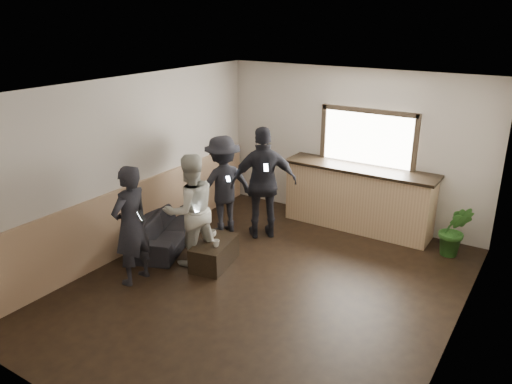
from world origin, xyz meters
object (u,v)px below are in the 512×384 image
Objects in this scene: person_a at (131,225)px; coffee_table at (214,253)px; person_d at (264,183)px; cup_a at (212,234)px; person_b at (191,210)px; bar_counter at (359,194)px; sofa at (168,228)px; cup_b at (216,243)px; person_c at (223,185)px; potted_plant at (455,230)px.

coffee_table is at bearing 145.94° from person_a.
person_d is (0.09, 1.31, 0.78)m from coffee_table.
cup_a is 0.54m from person_b.
bar_counter is at bearing 174.87° from person_b.
person_d reaches higher than coffee_table.
bar_counter reaches higher than sofa.
person_b reaches higher than cup_a.
person_c is (-0.75, 1.22, 0.43)m from cup_b.
cup_a is 1.17m from person_c.
potted_plant is at bearing 37.04° from coffee_table.
person_a is 2.13m from person_c.
person_b is at bearing 158.86° from person_a.
person_a is at bearing 30.97° from person_d.
person_b is 1.01× the size of person_c.
person_a is at bearing -119.23° from bar_counter.
bar_counter reaches higher than person_b.
potted_plant is 3.88m from person_c.
person_b is at bearing -178.56° from cup_b.
bar_counter is 1.56× the size of person_c.
cup_a is 0.08× the size of person_a.
person_a is at bearing -123.27° from coffee_table.
person_b is at bearing -133.69° from sofa.
coffee_table is 0.29m from cup_b.
coffee_table is 0.49× the size of person_a.
person_c is (-0.63, 1.11, 0.68)m from coffee_table.
coffee_table is at bearing -142.96° from potted_plant.
potted_plant is 4.17m from person_b.
cup_a is at bearing 168.61° from person_b.
person_d reaches higher than sofa.
bar_counter is 2.81m from cup_a.
sofa reaches higher than cup_a.
sofa is 4.67m from potted_plant.
person_b is at bearing 32.51° from person_d.
person_c is at bearing 119.51° from coffee_table.
sofa is 1.01m from cup_a.
person_a is (0.46, -1.22, 0.61)m from sofa.
sofa reaches higher than cup_b.
person_d is at bearing -69.43° from sofa.
person_c reaches higher than cup_b.
bar_counter is at bearing -68.12° from sofa.
cup_b is 0.06× the size of person_a.
bar_counter is 1.54× the size of person_a.
cup_a is 0.08× the size of person_b.
potted_plant is at bearing 137.27° from person_c.
person_b is 1.26m from person_c.
person_a is at bearing 179.13° from sofa.
person_d is at bearing 135.10° from person_c.
person_c reaches higher than coffee_table.
person_c is (-3.67, -1.19, 0.43)m from potted_plant.
person_c reaches higher than cup_a.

